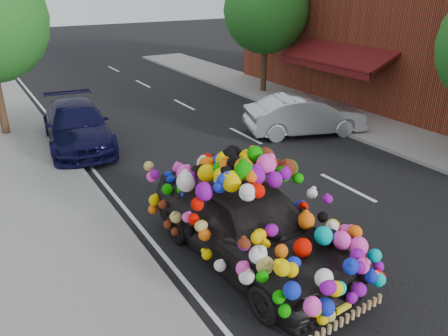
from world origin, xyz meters
The scene contains 9 objects.
ground centered at (0.00, 0.00, 0.00)m, with size 100.00×100.00×0.00m, color black.
sidewalk centered at (-4.30, 0.00, 0.06)m, with size 4.00×60.00×0.12m, color gray.
kerb centered at (-2.35, 0.00, 0.07)m, with size 0.15×60.00×0.13m, color gray.
footpath_far centered at (8.20, 3.00, 0.06)m, with size 3.00×40.00×0.12m, color gray.
lane_markings centered at (3.60, 0.00, 0.01)m, with size 6.00×50.00×0.01m, color silver, non-canonical shape.
tree_far_b centered at (8.00, 10.00, 3.89)m, with size 4.00×4.00×5.90m.
plush_art_car centered at (-0.57, -1.31, 1.20)m, with size 2.65×5.22×2.31m.
navy_sedan centered at (-1.80, 7.12, 0.71)m, with size 1.99×4.89×1.42m, color black.
silver_hatchback centered at (5.59, 4.08, 0.71)m, with size 1.51×4.32×1.43m, color #B2B4BA.
Camera 1 is at (-4.82, -7.42, 5.21)m, focal length 35.00 mm.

